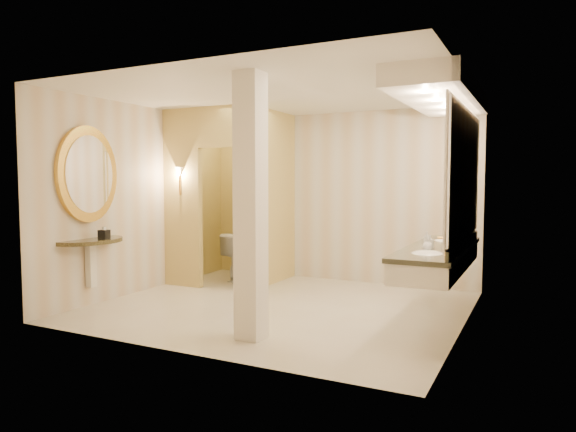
# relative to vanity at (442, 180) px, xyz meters

# --- Properties ---
(floor) EXTENTS (4.50, 4.50, 0.00)m
(floor) POSITION_rel_vanity_xyz_m (-1.98, -0.14, -1.63)
(floor) COLOR beige
(floor) RESTS_ON ground
(ceiling) EXTENTS (4.50, 4.50, 0.00)m
(ceiling) POSITION_rel_vanity_xyz_m (-1.98, -0.14, 1.07)
(ceiling) COLOR white
(ceiling) RESTS_ON wall_back
(wall_back) EXTENTS (4.50, 0.02, 2.70)m
(wall_back) POSITION_rel_vanity_xyz_m (-1.98, 1.86, -0.28)
(wall_back) COLOR beige
(wall_back) RESTS_ON floor
(wall_front) EXTENTS (4.50, 0.02, 2.70)m
(wall_front) POSITION_rel_vanity_xyz_m (-1.98, -2.14, -0.28)
(wall_front) COLOR beige
(wall_front) RESTS_ON floor
(wall_left) EXTENTS (0.02, 4.00, 2.70)m
(wall_left) POSITION_rel_vanity_xyz_m (-4.23, -0.14, -0.28)
(wall_left) COLOR beige
(wall_left) RESTS_ON floor
(wall_right) EXTENTS (0.02, 4.00, 2.70)m
(wall_right) POSITION_rel_vanity_xyz_m (0.27, -0.14, -0.28)
(wall_right) COLOR beige
(wall_right) RESTS_ON floor
(toilet_closet) EXTENTS (1.50, 1.55, 2.70)m
(toilet_closet) POSITION_rel_vanity_xyz_m (-3.11, 0.82, -0.24)
(toilet_closet) COLOR #DBCB73
(toilet_closet) RESTS_ON floor
(wall_sconce) EXTENTS (0.14, 0.14, 0.42)m
(wall_sconce) POSITION_rel_vanity_xyz_m (-3.90, 0.29, 0.10)
(wall_sconce) COLOR gold
(wall_sconce) RESTS_ON toilet_closet
(vanity) EXTENTS (0.75, 2.50, 2.09)m
(vanity) POSITION_rel_vanity_xyz_m (0.00, 0.00, 0.00)
(vanity) COLOR silver
(vanity) RESTS_ON floor
(console_shelf) EXTENTS (0.94, 0.94, 1.92)m
(console_shelf) POSITION_rel_vanity_xyz_m (-4.19, -1.21, -0.29)
(console_shelf) COLOR black
(console_shelf) RESTS_ON floor
(pillar) EXTENTS (0.26, 0.26, 2.70)m
(pillar) POSITION_rel_vanity_xyz_m (-1.63, -1.47, -0.28)
(pillar) COLOR silver
(pillar) RESTS_ON floor
(tissue_box) EXTENTS (0.13, 0.13, 0.11)m
(tissue_box) POSITION_rel_vanity_xyz_m (-4.00, -1.13, -0.70)
(tissue_box) COLOR black
(tissue_box) RESTS_ON console_shelf
(toilet) EXTENTS (0.59, 0.83, 0.77)m
(toilet) POSITION_rel_vanity_xyz_m (-3.29, 1.18, -1.24)
(toilet) COLOR white
(toilet) RESTS_ON floor
(soap_bottle_a) EXTENTS (0.07, 0.07, 0.15)m
(soap_bottle_a) POSITION_rel_vanity_xyz_m (-0.07, -0.25, -0.68)
(soap_bottle_a) COLOR beige
(soap_bottle_a) RESTS_ON vanity
(soap_bottle_b) EXTENTS (0.12, 0.12, 0.13)m
(soap_bottle_b) POSITION_rel_vanity_xyz_m (-0.07, -0.40, -0.69)
(soap_bottle_b) COLOR silver
(soap_bottle_b) RESTS_ON vanity
(soap_bottle_c) EXTENTS (0.07, 0.07, 0.19)m
(soap_bottle_c) POSITION_rel_vanity_xyz_m (-0.11, -0.24, -0.66)
(soap_bottle_c) COLOR #C6B28C
(soap_bottle_c) RESTS_ON vanity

